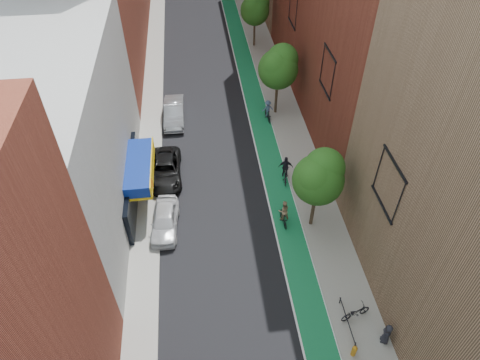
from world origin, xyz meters
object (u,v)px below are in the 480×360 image
object	(u,v)px
parked_car_black	(165,170)
cyclist_lane_far	(268,112)
parked_car_silver	(174,112)
pedestrian	(387,334)
cyclist_lane_near	(283,214)
parked_car_white	(165,220)
cyclist_lane_mid	(285,171)
fire_hydrant	(354,351)

from	to	relation	value
parked_car_black	cyclist_lane_far	distance (m)	11.54
parked_car_silver	pedestrian	world-z (taller)	pedestrian
parked_car_black	cyclist_lane_near	xyz separation A→B (m)	(8.29, -5.82, 0.09)
parked_car_black	parked_car_silver	bearing A→B (deg)	84.68
cyclist_lane_far	pedestrian	distance (m)	22.29
parked_car_white	parked_car_silver	bearing A→B (deg)	91.15
parked_car_black	cyclist_lane_mid	world-z (taller)	cyclist_lane_mid
parked_car_black	cyclist_lane_near	size ratio (longest dim) A/B	2.67
parked_car_silver	cyclist_lane_far	world-z (taller)	cyclist_lane_far
parked_car_silver	fire_hydrant	size ratio (longest dim) A/B	6.09
parked_car_black	cyclist_lane_near	world-z (taller)	cyclist_lane_near
parked_car_black	cyclist_lane_far	bearing A→B (deg)	36.57
pedestrian	fire_hydrant	world-z (taller)	pedestrian
parked_car_silver	cyclist_lane_mid	xyz separation A→B (m)	(8.54, -9.21, 0.03)
cyclist_lane_mid	fire_hydrant	xyz separation A→B (m)	(0.93, -14.38, -0.27)
cyclist_lane_near	cyclist_lane_mid	xyz separation A→B (m)	(1.01, 4.37, 0.03)
parked_car_black	fire_hydrant	distance (m)	18.84
parked_car_white	pedestrian	size ratio (longest dim) A/B	2.93
pedestrian	cyclist_lane_far	bearing A→B (deg)	-151.98
parked_car_black	fire_hydrant	size ratio (longest dim) A/B	6.43
parked_car_white	cyclist_lane_mid	bearing A→B (deg)	27.03
cyclist_lane_near	parked_car_white	bearing A→B (deg)	-8.46
cyclist_lane_mid	parked_car_silver	bearing A→B (deg)	-36.92
parked_car_white	pedestrian	world-z (taller)	pedestrian
parked_car_white	cyclist_lane_near	size ratio (longest dim) A/B	2.24
parked_car_white	parked_car_silver	world-z (taller)	parked_car_silver
cyclist_lane_near	cyclist_lane_far	xyz separation A→B (m)	(1.01, 12.65, 0.01)
cyclist_lane_far	parked_car_silver	bearing A→B (deg)	-13.05
parked_car_silver	parked_car_white	bearing A→B (deg)	-92.08
parked_car_white	cyclist_lane_far	xyz separation A→B (m)	(9.30, 12.15, 0.08)
cyclist_lane_far	cyclist_lane_mid	bearing A→B (deg)	83.08
parked_car_black	cyclist_lane_near	bearing A→B (deg)	-34.83
parked_car_white	pedestrian	xyz separation A→B (m)	(12.20, -9.94, 0.15)
cyclist_lane_near	cyclist_lane_mid	world-z (taller)	cyclist_lane_mid
pedestrian	fire_hydrant	bearing A→B (deg)	-53.51
pedestrian	fire_hydrant	size ratio (longest dim) A/B	1.84
parked_car_black	cyclist_lane_far	xyz separation A→B (m)	(9.30, 6.84, 0.10)
cyclist_lane_near	parked_car_silver	bearing A→B (deg)	-65.99
cyclist_lane_near	cyclist_lane_mid	size ratio (longest dim) A/B	0.89
parked_car_silver	pedestrian	xyz separation A→B (m)	(11.44, -23.02, 0.08)
parked_car_silver	cyclist_lane_near	xyz separation A→B (m)	(7.53, -13.57, 0.00)
fire_hydrant	pedestrian	bearing A→B (deg)	15.94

